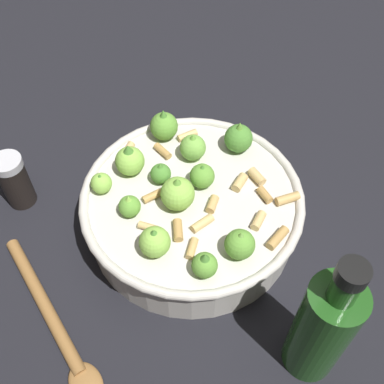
{
  "coord_description": "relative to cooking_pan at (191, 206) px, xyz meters",
  "views": [
    {
      "loc": [
        -0.21,
        -0.31,
        0.55
      ],
      "look_at": [
        0.0,
        0.0,
        0.07
      ],
      "focal_mm": 44.28,
      "sensor_mm": 36.0,
      "label": 1
    }
  ],
  "objects": [
    {
      "name": "pepper_shaker",
      "position": [
        -0.18,
        0.17,
        0.0
      ],
      "size": [
        0.04,
        0.04,
        0.09
      ],
      "color": "black",
      "rests_on": "ground"
    },
    {
      "name": "wooden_spoon",
      "position": [
        -0.22,
        -0.03,
        -0.04
      ],
      "size": [
        0.04,
        0.25,
        0.02
      ],
      "color": "olive",
      "rests_on": "ground"
    },
    {
      "name": "cooking_pan",
      "position": [
        0.0,
        0.0,
        0.0
      ],
      "size": [
        0.29,
        0.29,
        0.12
      ],
      "color": "beige",
      "rests_on": "ground"
    },
    {
      "name": "ground_plane",
      "position": [
        0.0,
        -0.0,
        -0.04
      ],
      "size": [
        2.4,
        2.4,
        0.0
      ],
      "primitive_type": "plane",
      "color": "black"
    },
    {
      "name": "olive_oil_bottle",
      "position": [
        0.01,
        -0.23,
        0.04
      ],
      "size": [
        0.06,
        0.06,
        0.21
      ],
      "color": "#1E4C19",
      "rests_on": "ground"
    }
  ]
}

